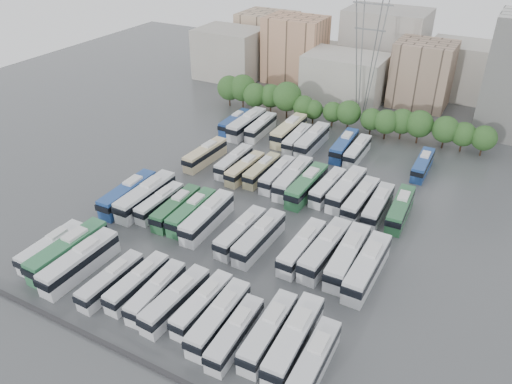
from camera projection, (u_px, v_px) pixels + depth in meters
The scene contains 51 objects.
ground at pixel (253, 217), 84.34m from camera, with size 220.00×220.00×0.00m, color #424447.
parapet at pixel (120, 351), 59.39m from camera, with size 56.00×0.50×0.50m, color #2D2D30.
tree_line at pixel (329, 108), 115.08m from camera, with size 66.15×7.75×8.91m.
city_buildings at pixel (355, 58), 137.39m from camera, with size 102.00×35.00×20.00m.
electricity_pylon at pixel (369, 41), 111.50m from camera, with size 9.00×6.91×33.83m.
bus_r0_s0 at pixel (51, 247), 74.36m from camera, with size 2.48×11.35×3.56m.
bus_r0_s1 at pixel (68, 251), 73.02m from camera, with size 3.24×13.67×4.27m.
bus_r0_s2 at pixel (80, 262), 70.96m from camera, with size 3.08×13.29×4.16m.
bus_r0_s4 at pixel (111, 280), 68.06m from camera, with size 2.67×11.08×3.46m.
bus_r0_s5 at pixel (138, 282), 67.68m from camera, with size 2.60×11.14×3.48m.
bus_r0_s6 at pixel (156, 292), 66.11m from camera, with size 2.87×11.10×3.45m.
bus_r0_s7 at pixel (176, 300), 64.65m from camera, with size 3.17×11.91×3.70m.
bus_r0_s8 at pixel (202, 304), 64.10m from camera, with size 2.69×11.22×3.51m.
bus_r0_s9 at pixel (219, 318), 61.86m from camera, with size 2.93×12.17×3.80m.
bus_r0_s10 at pixel (235, 333), 59.85m from camera, with size 2.87×11.29×3.51m.
bus_r0_s11 at pixel (269, 331), 59.94m from camera, with size 3.05×12.20×3.80m.
bus_r0_s12 at pixel (294, 339), 58.65m from camera, with size 3.45×13.30×4.14m.
bus_r0_s13 at pixel (313, 362), 56.04m from camera, with size 2.86×11.91×3.72m.
bus_r1_s0 at pixel (128, 194), 87.00m from camera, with size 3.27×13.14×4.10m.
bus_r1_s1 at pixel (146, 196), 86.21m from camera, with size 3.11×13.71×4.29m.
bus_r1_s2 at pixel (160, 202), 85.16m from camera, with size 2.53×10.94×3.42m.
bus_r1_s3 at pixel (176, 208), 83.50m from camera, with size 3.03×11.84×3.69m.
bus_r1_s4 at pixel (192, 212), 82.47m from camera, with size 2.92×11.93×3.72m.
bus_r1_s5 at pixel (207, 217), 80.82m from camera, with size 3.24×13.06×4.07m.
bus_r1_s7 at pixel (241, 232), 77.53m from camera, with size 3.00×11.94×3.72m.
bus_r1_s8 at pixel (259, 237), 76.18m from camera, with size 3.04×12.53×3.91m.
bus_r1_s10 at pixel (302, 247), 74.16m from camera, with size 2.94×12.20×3.81m.
bus_r1_s11 at pixel (325, 249), 73.37m from camera, with size 3.50×13.49×4.20m.
bus_r1_s12 at pixel (348, 256), 72.03m from camera, with size 3.25×13.40×4.18m.
bus_r1_s13 at pixel (367, 267), 69.90m from camera, with size 3.08×13.60×4.26m.
bus_r2_s1 at pixel (205, 154), 100.47m from camera, with size 3.21×12.05×3.75m.
bus_r2_s3 at pixel (234, 161), 98.03m from camera, with size 2.60×11.38×3.56m.
bus_r2_s4 at pixel (245, 168), 95.60m from camera, with size 2.91×11.18×3.48m.
bus_r2_s5 at pixel (262, 170), 95.05m from camera, with size 2.62×11.11×3.47m.
bus_r2_s6 at pixel (277, 174), 93.46m from camera, with size 2.60×11.40×3.57m.
bus_r2_s7 at pixel (293, 178), 91.88m from camera, with size 3.20×13.02×4.06m.
bus_r2_s8 at pixel (307, 185), 89.56m from camera, with size 3.10×13.06×4.08m.
bus_r2_s9 at pixel (328, 187), 89.57m from camera, with size 3.04×11.39×3.54m.
bus_r2_s10 at pixel (346, 189), 88.46m from camera, with size 3.27×12.97×4.04m.
bus_r2_s11 at pixel (361, 199), 85.57m from camera, with size 3.04×12.40×3.87m.
bus_r2_s12 at pixel (378, 206), 83.96m from camera, with size 2.83×12.00×3.75m.
bus_r2_s13 at pixel (400, 209), 83.20m from camera, with size 3.19×12.13×3.77m.
bus_r3_s0 at pixel (235, 122), 114.86m from camera, with size 2.55×11.20×3.51m.
bus_r3_s1 at pixel (247, 124), 113.08m from camera, with size 3.02×13.55×4.25m.
bus_r3_s2 at pixel (261, 127), 112.27m from camera, with size 2.99×11.81×3.68m.
bus_r3_s4 at pixel (289, 130), 110.09m from camera, with size 2.95×13.45×4.22m.
bus_r3_s5 at pixel (297, 139), 107.03m from camera, with size 2.87×11.43×3.56m.
bus_r3_s6 at pixel (312, 140), 105.69m from camera, with size 3.01×13.30×4.16m.
bus_r3_s8 at pixel (344, 145), 103.87m from camera, with size 3.18×12.38×3.85m.
bus_r3_s9 at pixel (357, 151), 102.13m from camera, with size 2.55×11.35×3.56m.
bus_r3_s13 at pixel (423, 164), 97.00m from camera, with size 2.55×11.08×3.47m.
Camera 1 is at (33.91, -61.31, 47.16)m, focal length 35.00 mm.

